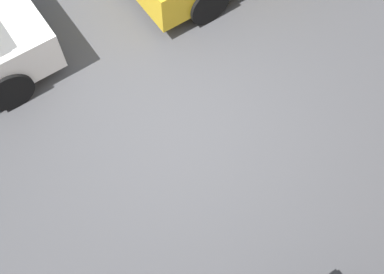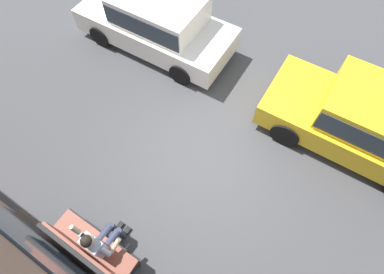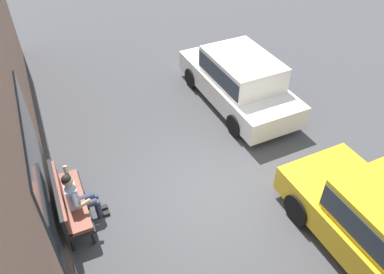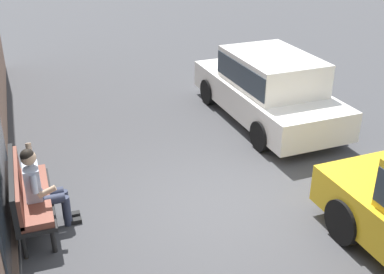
# 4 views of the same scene
# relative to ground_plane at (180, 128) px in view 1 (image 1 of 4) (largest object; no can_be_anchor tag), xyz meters

# --- Properties ---
(ground_plane) EXTENTS (60.00, 60.00, 0.00)m
(ground_plane) POSITION_rel_ground_plane_xyz_m (0.00, 0.00, 0.00)
(ground_plane) COLOR #424244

